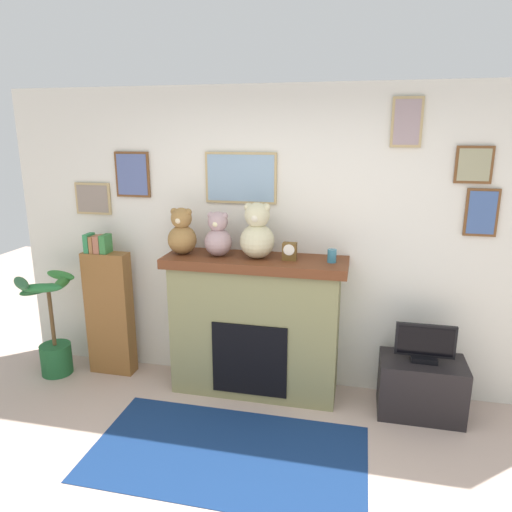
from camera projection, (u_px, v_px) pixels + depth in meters
name	position (u px, v px, depth m)	size (l,w,h in m)	color
back_wall	(294.00, 241.00, 4.10)	(5.20, 0.15, 2.60)	silver
fireplace	(255.00, 325.00, 4.06)	(1.53, 0.51, 1.21)	olive
bookshelf	(109.00, 310.00, 4.38)	(0.42, 0.16, 1.34)	brown
potted_plant	(52.00, 330.00, 4.38)	(0.54, 0.57, 0.98)	#1E592D
tv_stand	(421.00, 387.00, 3.79)	(0.66, 0.40, 0.47)	black
television	(425.00, 344.00, 3.70)	(0.46, 0.14, 0.31)	black
area_rug	(227.00, 453.00, 3.37)	(1.96, 1.05, 0.01)	navy
candle_jar	(332.00, 256.00, 3.75)	(0.07, 0.07, 0.11)	teal
mantel_clock	(290.00, 251.00, 3.81)	(0.11, 0.09, 0.14)	brown
teddy_bear_brown	(182.00, 233.00, 3.98)	(0.25, 0.25, 0.40)	olive
teddy_bear_tan	(218.00, 236.00, 3.92)	(0.23, 0.23, 0.37)	#A5878A
teddy_bear_grey	(257.00, 233.00, 3.84)	(0.29, 0.29, 0.46)	#C2BB93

